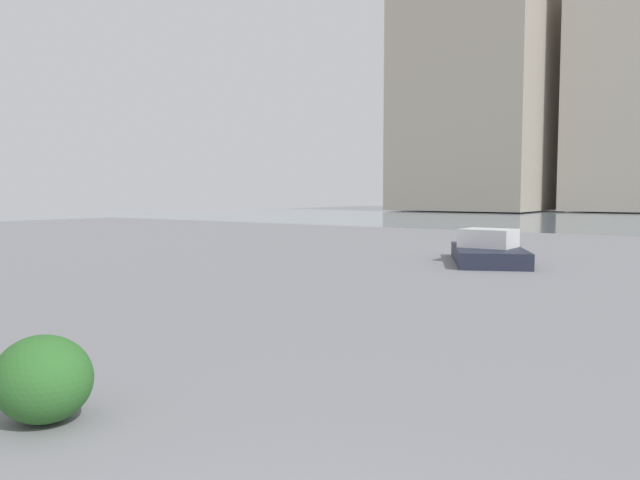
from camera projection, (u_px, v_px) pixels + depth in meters
building_annex at (480, 77)px, 63.90m from camera, size 13.81×15.49×29.29m
shrub_wide at (43, 379)px, 4.63m from camera, size 0.77×0.69×0.65m
boat at (488, 254)px, 15.31m from camera, size 2.95×3.76×0.95m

